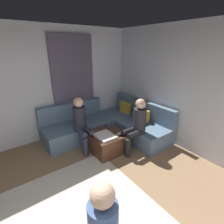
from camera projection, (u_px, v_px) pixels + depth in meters
wall_back at (222, 97)px, 3.13m from camera, size 6.00×0.12×2.70m
wall_left at (16, 89)px, 3.72m from camera, size 0.12×6.00×2.70m
curtain_panel at (74, 87)px, 4.40m from camera, size 0.06×1.10×2.50m
sectional_couch at (109, 125)px, 4.50m from camera, size 2.10×2.55×0.87m
ottoman at (107, 142)px, 3.86m from camera, size 0.76×0.76×0.42m
folded_blanket at (105, 136)px, 3.64m from camera, size 0.44×0.36×0.04m
coffee_mug at (108, 126)px, 4.03m from camera, size 0.08×0.08×0.10m
game_remote at (120, 133)px, 3.77m from camera, size 0.05×0.15×0.02m
person_on_couch_back at (136, 124)px, 3.69m from camera, size 0.30×0.60×1.20m
person_on_couch_side at (82, 122)px, 3.78m from camera, size 0.60×0.30×1.20m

